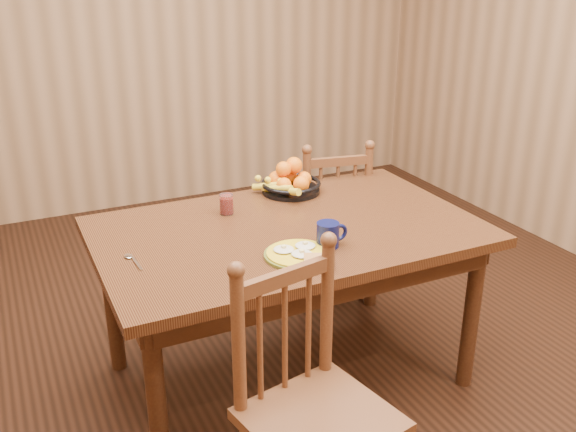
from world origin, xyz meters
name	(u,v)px	position (x,y,z in m)	size (l,w,h in m)	color
room	(288,85)	(0.00, 0.00, 1.35)	(4.52, 5.02, 2.72)	black
dining_table	(288,245)	(0.00, 0.00, 0.67)	(1.60, 1.00, 0.75)	black
chair_far	(328,221)	(0.54, 0.62, 0.44)	(0.48, 0.46, 0.91)	#4C2816
chair_near	(312,409)	(-0.28, -0.78, 0.47)	(0.51, 0.49, 0.96)	#4C2816
breakfast_plate	(299,254)	(-0.08, -0.28, 0.76)	(0.26, 0.31, 0.04)	#59601E
fork	(299,250)	(-0.06, -0.23, 0.75)	(0.04, 0.18, 0.00)	silver
spoon	(131,259)	(-0.67, -0.03, 0.75)	(0.04, 0.16, 0.01)	silver
coffee_mug	(329,234)	(0.06, -0.24, 0.80)	(0.13, 0.09, 0.10)	#090E36
juice_glass	(227,205)	(-0.18, 0.25, 0.79)	(0.06, 0.06, 0.09)	silver
fruit_bowl	(290,182)	(0.19, 0.38, 0.80)	(0.32, 0.32, 0.17)	black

